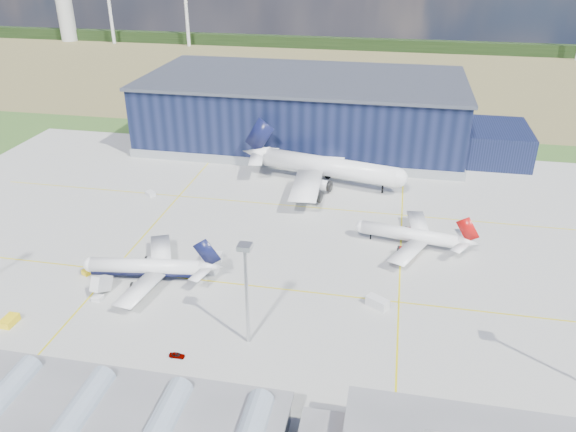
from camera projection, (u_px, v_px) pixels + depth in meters
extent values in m
plane|color=#375921|center=(241.00, 262.00, 142.99)|extent=(600.00, 600.00, 0.00)
cube|color=gray|center=(250.00, 243.00, 151.74)|extent=(220.00, 160.00, 0.06)
cube|color=yellow|center=(229.00, 283.00, 134.19)|extent=(180.00, 0.40, 0.02)
cube|color=yellow|center=(271.00, 204.00, 173.62)|extent=(180.00, 0.40, 0.02)
cube|color=yellow|center=(147.00, 233.00, 156.90)|extent=(0.40, 120.00, 0.02)
cube|color=yellow|center=(400.00, 258.00, 144.81)|extent=(0.40, 120.00, 0.02)
cube|color=olive|center=(339.00, 74.00, 335.76)|extent=(600.00, 220.00, 0.01)
cube|color=black|center=(352.00, 44.00, 404.06)|extent=(600.00, 8.00, 8.00)
cylinder|color=silver|center=(66.00, 14.00, 430.47)|extent=(12.00, 12.00, 40.00)
cube|color=black|center=(304.00, 111.00, 220.61)|extent=(120.00, 60.00, 25.00)
cube|color=gray|center=(304.00, 137.00, 225.51)|extent=(121.00, 61.00, 3.20)
cube|color=#434855|center=(304.00, 78.00, 214.76)|extent=(122.00, 62.00, 1.20)
cube|color=black|center=(494.00, 143.00, 206.72)|extent=(24.00, 30.00, 12.00)
cube|color=black|center=(495.00, 422.00, 87.81)|extent=(44.00, 0.40, 1.40)
cube|color=black|center=(81.00, 430.00, 90.79)|extent=(65.00, 22.00, 6.00)
cube|color=slate|center=(78.00, 415.00, 89.35)|extent=(66.00, 23.00, 0.50)
cylinder|color=#98A9BC|center=(78.00, 414.00, 89.26)|extent=(4.40, 18.00, 4.40)
cylinder|color=#98A9BC|center=(160.00, 428.00, 86.85)|extent=(4.40, 18.00, 4.40)
cylinder|color=silver|center=(247.00, 298.00, 110.03)|extent=(0.70, 0.70, 22.00)
cube|color=silver|center=(245.00, 247.00, 104.85)|extent=(2.60, 2.60, 1.00)
cube|color=yellow|center=(9.00, 321.00, 119.85)|extent=(2.60, 4.14, 1.69)
cube|color=yellow|center=(89.00, 271.00, 137.89)|extent=(3.17, 3.61, 1.31)
cube|color=silver|center=(212.00, 256.00, 143.28)|extent=(5.30, 2.62, 2.25)
cube|color=silver|center=(213.00, 270.00, 138.23)|extent=(2.70, 3.64, 1.45)
cube|color=silver|center=(377.00, 303.00, 125.23)|extent=(5.57, 4.68, 2.34)
cube|color=silver|center=(151.00, 194.00, 178.82)|extent=(3.92, 3.73, 1.42)
cube|color=silver|center=(270.00, 400.00, 99.04)|extent=(5.11, 3.73, 2.22)
cube|color=silver|center=(102.00, 287.00, 129.57)|extent=(2.74, 5.67, 3.50)
imported|color=#99999E|center=(177.00, 355.00, 110.55)|extent=(3.12, 1.29, 1.06)
imported|color=#99999E|center=(103.00, 386.00, 102.87)|extent=(3.92, 1.52, 1.27)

